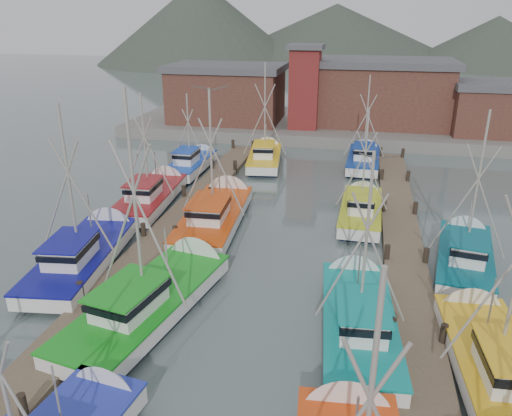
% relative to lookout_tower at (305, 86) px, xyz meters
% --- Properties ---
extents(ground, '(260.00, 260.00, 0.00)m').
position_rel_lookout_tower_xyz_m(ground, '(2.00, -33.00, -5.55)').
color(ground, '#556664').
rests_on(ground, ground).
extents(dock_left, '(2.30, 46.00, 1.50)m').
position_rel_lookout_tower_xyz_m(dock_left, '(-5.00, -28.96, -5.34)').
color(dock_left, brown).
rests_on(dock_left, ground).
extents(dock_right, '(2.30, 46.00, 1.50)m').
position_rel_lookout_tower_xyz_m(dock_right, '(9.00, -28.96, -5.34)').
color(dock_right, brown).
rests_on(dock_right, ground).
extents(quay, '(44.00, 16.00, 1.20)m').
position_rel_lookout_tower_xyz_m(quay, '(2.00, 4.00, -4.95)').
color(quay, gray).
rests_on(quay, ground).
extents(shed_left, '(12.72, 8.48, 6.20)m').
position_rel_lookout_tower_xyz_m(shed_left, '(-9.00, 2.00, -1.21)').
color(shed_left, brown).
rests_on(shed_left, quay).
extents(shed_center, '(14.84, 9.54, 6.90)m').
position_rel_lookout_tower_xyz_m(shed_center, '(8.00, 4.00, -0.86)').
color(shed_center, brown).
rests_on(shed_center, quay).
extents(shed_right, '(8.48, 6.36, 5.20)m').
position_rel_lookout_tower_xyz_m(shed_right, '(19.00, 1.00, -1.71)').
color(shed_right, brown).
rests_on(shed_right, quay).
extents(lookout_tower, '(3.60, 3.60, 8.50)m').
position_rel_lookout_tower_xyz_m(lookout_tower, '(0.00, 0.00, 0.00)').
color(lookout_tower, maroon).
rests_on(lookout_tower, quay).
extents(distant_hills, '(175.00, 140.00, 42.00)m').
position_rel_lookout_tower_xyz_m(distant_hills, '(-10.76, 89.59, -5.55)').
color(distant_hills, '#414C3F').
rests_on(distant_hills, ground).
extents(boat_4, '(5.06, 10.87, 11.17)m').
position_rel_lookout_tower_xyz_m(boat_4, '(-2.41, -34.77, -4.86)').
color(boat_4, black).
rests_on(boat_4, ground).
extents(boat_5, '(3.68, 9.56, 8.93)m').
position_rel_lookout_tower_xyz_m(boat_5, '(6.61, -34.29, -4.87)').
color(boat_5, black).
rests_on(boat_5, ground).
extents(boat_6, '(4.20, 10.06, 9.73)m').
position_rel_lookout_tower_xyz_m(boat_6, '(-7.82, -31.33, -4.86)').
color(boat_6, black).
rests_on(boat_6, ground).
extents(boat_7, '(4.04, 9.18, 10.06)m').
position_rel_lookout_tower_xyz_m(boat_7, '(11.55, -36.14, -4.86)').
color(boat_7, black).
rests_on(boat_7, ground).
extents(boat_8, '(3.99, 10.59, 9.73)m').
position_rel_lookout_tower_xyz_m(boat_8, '(-2.57, -24.43, -4.87)').
color(boat_8, black).
rests_on(boat_8, ground).
extents(boat_9, '(3.24, 8.24, 8.08)m').
position_rel_lookout_tower_xyz_m(boat_9, '(6.52, -21.62, -4.87)').
color(boat_9, black).
rests_on(boat_9, ground).
extents(boat_10, '(3.65, 9.39, 8.76)m').
position_rel_lookout_tower_xyz_m(boat_10, '(-7.98, -22.00, -4.87)').
color(boat_10, black).
rests_on(boat_10, ground).
extents(boat_11, '(3.88, 8.81, 9.23)m').
position_rel_lookout_tower_xyz_m(boat_11, '(12.06, -27.20, -4.87)').
color(boat_11, black).
rests_on(boat_11, ground).
extents(boat_12, '(3.79, 8.85, 9.64)m').
position_rel_lookout_tower_xyz_m(boat_12, '(-2.14, -10.38, -4.87)').
color(boat_12, black).
rests_on(boat_12, ground).
extents(boat_13, '(3.46, 8.57, 8.64)m').
position_rel_lookout_tower_xyz_m(boat_13, '(6.53, -9.19, -4.87)').
color(boat_13, black).
rests_on(boat_13, ground).
extents(boat_14, '(3.04, 8.08, 7.30)m').
position_rel_lookout_tower_xyz_m(boat_14, '(-7.81, -13.80, -4.87)').
color(boat_14, black).
rests_on(boat_14, ground).
extents(gull_near, '(1.53, 0.66, 0.24)m').
position_rel_lookout_tower_xyz_m(gull_near, '(0.15, -33.64, 4.39)').
color(gull_near, slate).
rests_on(gull_near, ground).
extents(gull_far, '(1.55, 0.65, 0.24)m').
position_rel_lookout_tower_xyz_m(gull_far, '(6.90, -32.52, 1.66)').
color(gull_far, slate).
rests_on(gull_far, ground).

